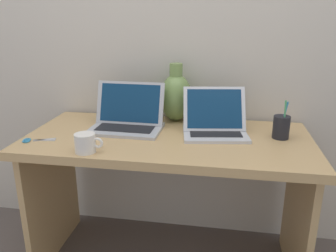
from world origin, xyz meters
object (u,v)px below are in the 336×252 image
laptop_left (128,117)px  scissors (33,140)px  green_vase (176,97)px  pen_cup (281,127)px  laptop_right (215,122)px  coffee_mug (86,143)px

laptop_left → scissors: size_ratio=2.45×
green_vase → pen_cup: 0.57m
scissors → pen_cup: bearing=11.4°
laptop_right → pen_cup: (0.31, -0.02, -0.00)m
scissors → laptop_left: bearing=33.6°
coffee_mug → scissors: coffee_mug is taller
green_vase → scissors: green_vase is taller
green_vase → pen_cup: size_ratio=1.67×
coffee_mug → pen_cup: bearing=20.6°
green_vase → pen_cup: bearing=-20.9°
laptop_right → pen_cup: size_ratio=1.80×
laptop_left → pen_cup: bearing=-2.0°
scissors → coffee_mug: bearing=-16.4°
scissors → green_vase: bearing=35.4°
laptop_left → pen_cup: 0.75m
laptop_left → pen_cup: size_ratio=1.93×
laptop_right → scissors: size_ratio=2.28×
green_vase → pen_cup: (0.53, -0.20, -0.08)m
green_vase → scissors: 0.75m
pen_cup → laptop_left: bearing=178.0°
laptop_left → scissors: 0.46m
laptop_right → coffee_mug: laptop_right is taller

